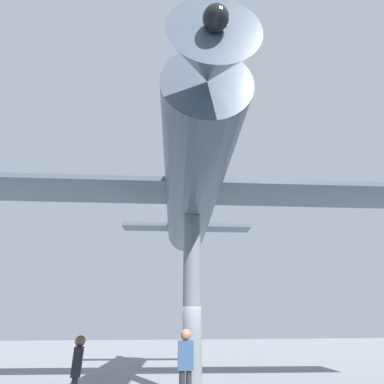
{
  "coord_description": "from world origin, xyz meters",
  "views": [
    {
      "loc": [
        1.76,
        10.07,
        1.95
      ],
      "look_at": [
        0.0,
        0.0,
        6.52
      ],
      "focal_mm": 28.0,
      "sensor_mm": 36.0,
      "label": 1
    }
  ],
  "objects_px": {
    "support_pylon_central": "(192,298)",
    "visitor_second": "(76,369)",
    "visitor_person": "(186,362)",
    "suspended_airplane": "(192,189)"
  },
  "relations": [
    {
      "from": "suspended_airplane",
      "to": "visitor_second",
      "type": "xyz_separation_m",
      "value": [
        3.06,
        1.09,
        -5.54
      ]
    },
    {
      "from": "visitor_person",
      "to": "visitor_second",
      "type": "xyz_separation_m",
      "value": [
        2.69,
        0.06,
        -0.1
      ]
    },
    {
      "from": "suspended_airplane",
      "to": "visitor_person",
      "type": "xyz_separation_m",
      "value": [
        0.37,
        1.03,
        -5.44
      ]
    },
    {
      "from": "visitor_person",
      "to": "suspended_airplane",
      "type": "bearing_deg",
      "value": 75.4
    },
    {
      "from": "support_pylon_central",
      "to": "suspended_airplane",
      "type": "relative_size",
      "value": 0.27
    },
    {
      "from": "support_pylon_central",
      "to": "visitor_second",
      "type": "bearing_deg",
      "value": 23.35
    },
    {
      "from": "suspended_airplane",
      "to": "visitor_second",
      "type": "bearing_deg",
      "value": 26.38
    },
    {
      "from": "suspended_airplane",
      "to": "visitor_person",
      "type": "relative_size",
      "value": 11.18
    },
    {
      "from": "support_pylon_central",
      "to": "visitor_second",
      "type": "height_order",
      "value": "support_pylon_central"
    },
    {
      "from": "visitor_person",
      "to": "visitor_second",
      "type": "relative_size",
      "value": 1.08
    }
  ]
}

